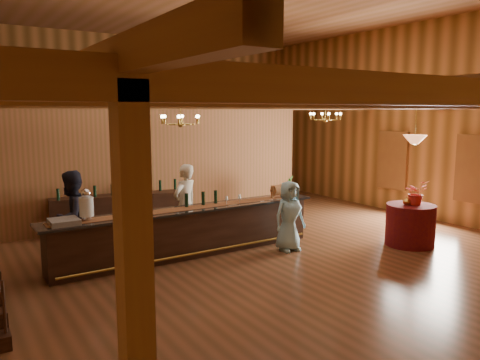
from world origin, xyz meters
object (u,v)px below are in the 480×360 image
chandelier_left (181,119)px  floor_plant (284,196)px  round_table (410,225)px  tasting_bar (189,231)px  chandelier_right (325,116)px  beverage_dispenser (86,205)px  bartender (185,205)px  raffle_drum (277,190)px  staff_second (72,218)px  backbar_shelf (121,213)px  pendant_lamp (415,139)px  guest (289,216)px

chandelier_left → floor_plant: size_ratio=0.67×
round_table → chandelier_left: bearing=161.4°
tasting_bar → chandelier_right: chandelier_right is taller
chandelier_right → beverage_dispenser: bearing=-179.4°
bartender → floor_plant: size_ratio=1.55×
raffle_drum → chandelier_right: size_ratio=0.43×
staff_second → floor_plant: bearing=152.9°
tasting_bar → beverage_dispenser: bearing=178.6°
backbar_shelf → chandelier_right: bearing=-22.0°
tasting_bar → pendant_lamp: 5.33m
beverage_dispenser → bartender: 2.51m
floor_plant → raffle_drum: bearing=-131.3°
floor_plant → backbar_shelf: bearing=170.3°
pendant_lamp → floor_plant: size_ratio=0.75×
round_table → chandelier_left: (-4.89, 1.65, 2.39)m
pendant_lamp → bartender: (-4.27, 2.79, -1.48)m
tasting_bar → guest: 2.18m
staff_second → pendant_lamp: bearing=119.9°
round_table → tasting_bar: bearing=156.2°
beverage_dispenser → chandelier_right: chandelier_right is taller
raffle_drum → chandelier_right: (1.54, 0.11, 1.72)m
raffle_drum → bartender: bearing=158.3°
beverage_dispenser → chandelier_left: bearing=-12.6°
backbar_shelf → pendant_lamp: 7.22m
round_table → chandelier_right: size_ratio=1.35×
beverage_dispenser → floor_plant: (6.08, 1.90, -0.70)m
chandelier_right → bartender: 4.12m
staff_second → beverage_dispenser: bearing=60.8°
guest → chandelier_right: bearing=28.7°
round_table → chandelier_right: chandelier_right is taller
staff_second → guest: staff_second is taller
backbar_shelf → chandelier_left: bearing=-76.8°
tasting_bar → bartender: (0.28, 0.77, 0.41)m
tasting_bar → chandelier_right: size_ratio=7.56×
staff_second → chandelier_right: bearing=135.9°
tasting_bar → beverage_dispenser: 2.23m
tasting_bar → staff_second: (-2.20, 0.76, 0.42)m
chandelier_right → guest: chandelier_right is taller
guest → beverage_dispenser: bearing=169.2°
round_table → staff_second: size_ratio=0.58×
chandelier_left → guest: bearing=-12.0°
chandelier_left → floor_plant: bearing=27.9°
tasting_bar → guest: (1.98, -0.86, 0.26)m
pendant_lamp → bartender: 5.31m
round_table → staff_second: 7.31m
pendant_lamp → raffle_drum: bearing=138.8°
bartender → staff_second: size_ratio=0.99×
backbar_shelf → floor_plant: size_ratio=2.83×
backbar_shelf → guest: bearing=-45.6°
tasting_bar → floor_plant: 4.43m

